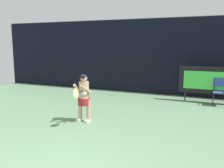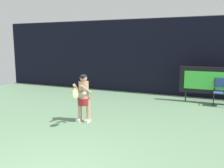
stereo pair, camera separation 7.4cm
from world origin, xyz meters
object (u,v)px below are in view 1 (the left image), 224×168
object	(u,v)px
scoreboard	(206,80)
umpire_chair	(220,90)
tennis_racket	(76,93)
tennis_player	(84,96)

from	to	relation	value
scoreboard	umpire_chair	size ratio (longest dim) A/B	2.04
umpire_chair	tennis_racket	xyz separation A→B (m)	(-3.89, -4.50, 0.41)
tennis_player	umpire_chair	bearing A→B (deg)	44.41
tennis_racket	umpire_chair	bearing A→B (deg)	55.26
scoreboard	umpire_chair	world-z (taller)	scoreboard
scoreboard	umpire_chair	distance (m)	0.69
scoreboard	tennis_player	size ratio (longest dim) A/B	1.46
tennis_racket	tennis_player	bearing A→B (deg)	104.28
tennis_player	tennis_racket	xyz separation A→B (m)	(0.09, -0.60, 0.20)
umpire_chair	tennis_player	bearing A→B (deg)	-135.59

